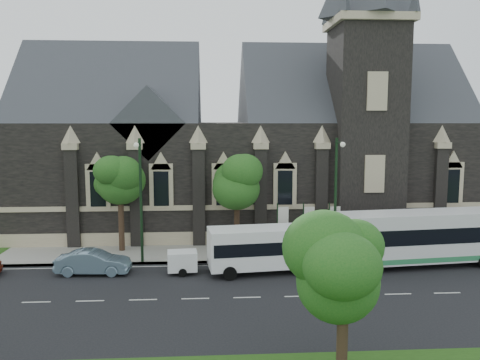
{
  "coord_description": "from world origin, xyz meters",
  "views": [
    {
      "loc": [
        0.88,
        -27.52,
        10.29
      ],
      "look_at": [
        2.96,
        6.0,
        6.17
      ],
      "focal_mm": 36.85,
      "sensor_mm": 36.0,
      "label": 1
    }
  ],
  "objects": [
    {
      "name": "tour_coach",
      "position": [
        15.86,
        5.6,
        2.09
      ],
      "size": [
        13.42,
        4.25,
        3.85
      ],
      "rotation": [
        0.0,
        0.0,
        0.11
      ],
      "color": "silver",
      "rests_on": "ground"
    },
    {
      "name": "museum",
      "position": [
        5.12,
        18.78,
        8.17
      ],
      "size": [
        40.0,
        17.7,
        29.9
      ],
      "color": "black",
      "rests_on": "ground"
    },
    {
      "name": "banner_flag_center",
      "position": [
        8.29,
        9.0,
        2.38
      ],
      "size": [
        0.9,
        0.1,
        4.0
      ],
      "color": "black",
      "rests_on": "ground"
    },
    {
      "name": "shuttle_bus",
      "position": [
        4.78,
        4.74,
        1.77
      ],
      "size": [
        8.22,
        3.58,
        3.08
      ],
      "rotation": [
        0.0,
        0.0,
        0.12
      ],
      "color": "white",
      "rests_on": "ground"
    },
    {
      "name": "sidewalk",
      "position": [
        0.0,
        9.5,
        0.07
      ],
      "size": [
        80.0,
        5.0,
        0.15
      ],
      "primitive_type": "cube",
      "color": "gray",
      "rests_on": "ground"
    },
    {
      "name": "banner_flag_right",
      "position": [
        10.29,
        9.0,
        2.38
      ],
      "size": [
        0.9,
        0.1,
        4.0
      ],
      "color": "black",
      "rests_on": "ground"
    },
    {
      "name": "ground",
      "position": [
        0.0,
        0.0,
        0.0
      ],
      "size": [
        160.0,
        160.0,
        0.0
      ],
      "primitive_type": "plane",
      "color": "black",
      "rests_on": "ground"
    },
    {
      "name": "sedan",
      "position": [
        -6.95,
        5.07,
        0.8
      ],
      "size": [
        4.95,
        1.92,
        1.61
      ],
      "primitive_type": "imported",
      "rotation": [
        0.0,
        0.0,
        1.53
      ],
      "color": "slate",
      "rests_on": "ground"
    },
    {
      "name": "street_lamp_mid",
      "position": [
        -4.0,
        7.09,
        5.11
      ],
      "size": [
        0.36,
        1.88,
        9.0
      ],
      "color": "black",
      "rests_on": "ground"
    },
    {
      "name": "banner_flag_left",
      "position": [
        6.29,
        9.0,
        2.38
      ],
      "size": [
        0.9,
        0.1,
        4.0
      ],
      "color": "black",
      "rests_on": "ground"
    },
    {
      "name": "box_trailer",
      "position": [
        -1.0,
        4.79,
        0.86
      ],
      "size": [
        2.89,
        1.7,
        1.52
      ],
      "rotation": [
        0.0,
        0.0,
        0.08
      ],
      "color": "white",
      "rests_on": "ground"
    },
    {
      "name": "street_lamp_near",
      "position": [
        10.0,
        7.09,
        5.11
      ],
      "size": [
        0.36,
        1.88,
        9.0
      ],
      "color": "black",
      "rests_on": "ground"
    },
    {
      "name": "tree_walk_left",
      "position": [
        -5.8,
        10.7,
        5.73
      ],
      "size": [
        3.91,
        3.91,
        7.64
      ],
      "color": "black",
      "rests_on": "ground"
    },
    {
      "name": "tree_park_east",
      "position": [
        6.18,
        -9.32,
        4.62
      ],
      "size": [
        3.4,
        3.4,
        6.28
      ],
      "color": "black",
      "rests_on": "ground"
    },
    {
      "name": "tree_walk_right",
      "position": [
        3.21,
        10.71,
        5.82
      ],
      "size": [
        4.08,
        4.08,
        7.8
      ],
      "color": "black",
      "rests_on": "ground"
    }
  ]
}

